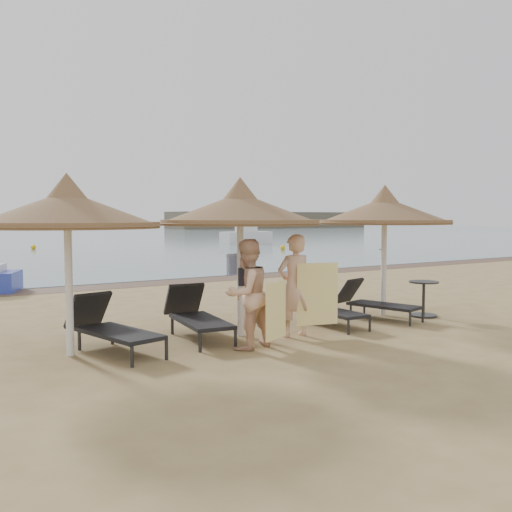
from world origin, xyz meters
The scene contains 18 objects.
ground centered at (0.00, 0.00, 0.00)m, with size 160.00×160.00×0.00m, color #9F8656.
wet_sand_strip centered at (0.00, 9.40, 0.00)m, with size 200.00×1.60×0.01m, color brown.
palapa_left centered at (-3.61, 0.89, 2.31)m, with size 2.93×2.93×2.90m.
palapa_center centered at (-0.54, 0.70, 2.34)m, with size 2.96×2.96×2.94m.
palapa_right centered at (3.30, 0.82, 2.32)m, with size 2.94×2.94×2.92m.
lounger_far_left centered at (-2.98, 0.82, 0.42)m, with size 1.11×2.17×0.93m.
lounger_near_left centered at (-1.30, 1.02, 0.42)m, with size 0.99×2.17×0.94m.
lounger_near_right centered at (1.47, 0.63, 0.36)m, with size 0.62×1.82×0.81m.
lounger_far_right centered at (2.82, 0.64, 0.38)m, with size 1.07×1.96×0.84m.
side_table centered at (3.93, 0.22, 0.37)m, with size 0.65×0.65×0.78m.
person_left centered at (-0.99, -0.24, 1.07)m, with size 0.98×0.64×2.14m, color #E2AF8B.
person_right centered at (0.26, 0.10, 1.10)m, with size 1.01×0.66×2.20m, color #E2AF8B.
towel_left centered at (-0.64, -0.59, 0.66)m, with size 0.62×0.31×0.95m.
towel_right centered at (0.61, -0.15, 0.79)m, with size 0.80×0.23×1.15m.
bag_patterned centered at (-0.54, 0.88, 1.32)m, with size 0.32×0.11×0.40m.
bag_dark centered at (-0.54, 0.54, 1.12)m, with size 0.25×0.14×0.33m.
buoy_mid centered at (2.24, 31.56, 0.17)m, with size 0.33×0.33×0.33m, color #E8B509.
buoy_right centered at (15.72, 21.88, 0.17)m, with size 0.34×0.34×0.34m, color #E8B509.
Camera 1 is at (-6.02, -8.23, 2.22)m, focal length 40.00 mm.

